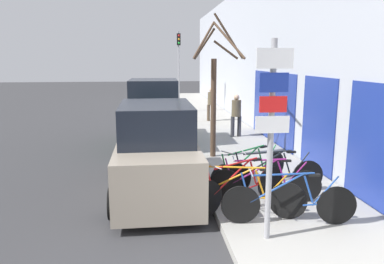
{
  "coord_description": "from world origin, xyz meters",
  "views": [
    {
      "loc": [
        -0.25,
        -3.15,
        3.11
      ],
      "look_at": [
        0.59,
        4.13,
        1.68
      ],
      "focal_mm": 35.0,
      "sensor_mm": 36.0,
      "label": 1
    }
  ],
  "objects_px": {
    "bicycle_2": "(241,187)",
    "traffic_light": "(179,61)",
    "parked_car_1": "(154,116)",
    "parked_car_0": "(157,153)",
    "bicycle_3": "(265,183)",
    "street_tree": "(215,91)",
    "bicycle_1": "(241,194)",
    "pedestrian_far": "(211,102)",
    "bicycle_4": "(272,175)",
    "bicycle_5": "(250,169)",
    "pedestrian_near": "(236,112)",
    "signpost": "(271,129)",
    "bicycle_0": "(289,202)"
  },
  "relations": [
    {
      "from": "pedestrian_far",
      "to": "bicycle_5",
      "type": "bearing_deg",
      "value": -92.5
    },
    {
      "from": "bicycle_2",
      "to": "bicycle_4",
      "type": "distance_m",
      "value": 1.17
    },
    {
      "from": "signpost",
      "to": "bicycle_5",
      "type": "relative_size",
      "value": 1.53
    },
    {
      "from": "parked_car_0",
      "to": "street_tree",
      "type": "xyz_separation_m",
      "value": [
        1.82,
        2.69,
        1.19
      ]
    },
    {
      "from": "pedestrian_near",
      "to": "street_tree",
      "type": "height_order",
      "value": "street_tree"
    },
    {
      "from": "traffic_light",
      "to": "bicycle_4",
      "type": "bearing_deg",
      "value": -85.76
    },
    {
      "from": "bicycle_1",
      "to": "street_tree",
      "type": "xyz_separation_m",
      "value": [
        0.24,
        4.42,
        1.6
      ]
    },
    {
      "from": "bicycle_4",
      "to": "street_tree",
      "type": "relative_size",
      "value": 0.56
    },
    {
      "from": "bicycle_0",
      "to": "parked_car_0",
      "type": "height_order",
      "value": "parked_car_0"
    },
    {
      "from": "pedestrian_near",
      "to": "pedestrian_far",
      "type": "distance_m",
      "value": 3.89
    },
    {
      "from": "parked_car_1",
      "to": "parked_car_0",
      "type": "bearing_deg",
      "value": -88.56
    },
    {
      "from": "bicycle_0",
      "to": "street_tree",
      "type": "relative_size",
      "value": 0.57
    },
    {
      "from": "signpost",
      "to": "parked_car_1",
      "type": "xyz_separation_m",
      "value": [
        -1.76,
        7.78,
        -0.94
      ]
    },
    {
      "from": "bicycle_4",
      "to": "pedestrian_near",
      "type": "xyz_separation_m",
      "value": [
        0.63,
        6.23,
        0.53
      ]
    },
    {
      "from": "bicycle_5",
      "to": "street_tree",
      "type": "xyz_separation_m",
      "value": [
        -0.37,
        2.82,
        1.61
      ]
    },
    {
      "from": "parked_car_1",
      "to": "pedestrian_near",
      "type": "bearing_deg",
      "value": 12.14
    },
    {
      "from": "pedestrian_near",
      "to": "parked_car_0",
      "type": "bearing_deg",
      "value": -129.89
    },
    {
      "from": "street_tree",
      "to": "traffic_light",
      "type": "xyz_separation_m",
      "value": [
        -0.27,
        10.2,
        0.87
      ]
    },
    {
      "from": "signpost",
      "to": "parked_car_0",
      "type": "height_order",
      "value": "signpost"
    },
    {
      "from": "bicycle_1",
      "to": "parked_car_0",
      "type": "bearing_deg",
      "value": 63.91
    },
    {
      "from": "bicycle_1",
      "to": "pedestrian_far",
      "type": "relative_size",
      "value": 1.42
    },
    {
      "from": "bicycle_3",
      "to": "street_tree",
      "type": "height_order",
      "value": "street_tree"
    },
    {
      "from": "bicycle_4",
      "to": "bicycle_1",
      "type": "bearing_deg",
      "value": 137.55
    },
    {
      "from": "pedestrian_far",
      "to": "street_tree",
      "type": "bearing_deg",
      "value": -97.24
    },
    {
      "from": "bicycle_3",
      "to": "street_tree",
      "type": "distance_m",
      "value": 4.16
    },
    {
      "from": "parked_car_1",
      "to": "pedestrian_far",
      "type": "xyz_separation_m",
      "value": [
        2.84,
        4.46,
        -0.0
      ]
    },
    {
      "from": "bicycle_5",
      "to": "pedestrian_near",
      "type": "height_order",
      "value": "pedestrian_near"
    },
    {
      "from": "traffic_light",
      "to": "bicycle_2",
      "type": "bearing_deg",
      "value": -89.6
    },
    {
      "from": "bicycle_2",
      "to": "traffic_light",
      "type": "relative_size",
      "value": 0.48
    },
    {
      "from": "bicycle_4",
      "to": "parked_car_1",
      "type": "xyz_separation_m",
      "value": [
        -2.54,
        5.65,
        0.52
      ]
    },
    {
      "from": "bicycle_5",
      "to": "pedestrian_far",
      "type": "distance_m",
      "value": 9.63
    },
    {
      "from": "bicycle_4",
      "to": "parked_car_0",
      "type": "relative_size",
      "value": 0.54
    },
    {
      "from": "parked_car_0",
      "to": "bicycle_5",
      "type": "bearing_deg",
      "value": -3.27
    },
    {
      "from": "bicycle_4",
      "to": "pedestrian_far",
      "type": "bearing_deg",
      "value": -2.36
    },
    {
      "from": "bicycle_1",
      "to": "street_tree",
      "type": "bearing_deg",
      "value": 18.44
    },
    {
      "from": "bicycle_1",
      "to": "bicycle_3",
      "type": "height_order",
      "value": "bicycle_1"
    },
    {
      "from": "traffic_light",
      "to": "street_tree",
      "type": "bearing_deg",
      "value": -88.51
    },
    {
      "from": "bicycle_1",
      "to": "pedestrian_near",
      "type": "xyz_separation_m",
      "value": [
        1.61,
        7.32,
        0.53
      ]
    },
    {
      "from": "pedestrian_near",
      "to": "street_tree",
      "type": "bearing_deg",
      "value": -125.39
    },
    {
      "from": "bicycle_3",
      "to": "traffic_light",
      "type": "height_order",
      "value": "traffic_light"
    },
    {
      "from": "parked_car_1",
      "to": "traffic_light",
      "type": "bearing_deg",
      "value": 80.63
    },
    {
      "from": "street_tree",
      "to": "bicycle_0",
      "type": "bearing_deg",
      "value": -84.19
    },
    {
      "from": "bicycle_2",
      "to": "pedestrian_far",
      "type": "bearing_deg",
      "value": -34.18
    },
    {
      "from": "pedestrian_far",
      "to": "bicycle_1",
      "type": "bearing_deg",
      "value": -95.02
    },
    {
      "from": "bicycle_1",
      "to": "bicycle_2",
      "type": "bearing_deg",
      "value": 9.77
    },
    {
      "from": "bicycle_2",
      "to": "traffic_light",
      "type": "height_order",
      "value": "traffic_light"
    },
    {
      "from": "bicycle_1",
      "to": "street_tree",
      "type": "relative_size",
      "value": 0.54
    },
    {
      "from": "bicycle_4",
      "to": "street_tree",
      "type": "height_order",
      "value": "street_tree"
    },
    {
      "from": "bicycle_4",
      "to": "bicycle_5",
      "type": "height_order",
      "value": "bicycle_4"
    },
    {
      "from": "signpost",
      "to": "pedestrian_near",
      "type": "relative_size",
      "value": 2.0
    }
  ]
}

